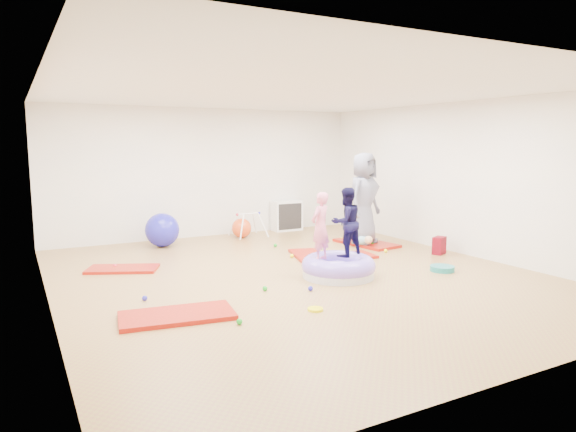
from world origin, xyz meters
TOP-DOWN VIEW (x-y plane):
  - room at (0.00, 0.00)m, footprint 7.01×8.01m
  - gym_mat_front_left at (-2.21, -1.03)m, footprint 1.41×0.85m
  - gym_mat_mid_left at (-2.32, 1.64)m, footprint 1.23×0.96m
  - gym_mat_center_back at (0.86, 1.06)m, footprint 0.83×1.21m
  - gym_mat_right at (1.34, 0.68)m, footprint 1.18×0.66m
  - gym_mat_rear_right at (2.46, 1.50)m, footprint 0.84×1.40m
  - inflatable_cushion at (0.52, -0.36)m, footprint 1.14×1.14m
  - child_pink at (0.24, -0.29)m, footprint 0.45×0.39m
  - child_navy at (0.73, -0.26)m, footprint 0.55×0.44m
  - adult_caregiver at (2.34, 1.46)m, footprint 1.04×0.88m
  - infant at (2.24, 1.25)m, footprint 0.34×0.35m
  - ball_pit_balls at (0.08, 0.61)m, footprint 4.94×3.81m
  - exercise_ball_blue at (-1.24, 3.26)m, footprint 0.67×0.67m
  - exercise_ball_orange at (0.54, 3.42)m, footprint 0.43×0.43m
  - infant_play_gym at (0.69, 3.38)m, footprint 0.70×0.67m
  - cube_shelf at (1.86, 3.79)m, footprint 0.70×0.35m
  - balance_disc at (2.19, -0.87)m, footprint 0.39×0.39m
  - backpack at (3.10, 0.12)m, footprint 0.32×0.27m
  - yellow_toy at (-0.63, -1.58)m, footprint 0.20×0.20m

SIDE VIEW (x-z plane):
  - yellow_toy at x=-0.63m, z-range 0.00..0.03m
  - gym_mat_mid_left at x=-2.32m, z-range 0.00..0.05m
  - gym_mat_center_back at x=0.86m, z-range 0.00..0.05m
  - gym_mat_right at x=1.34m, z-range 0.00..0.05m
  - gym_mat_front_left at x=-2.21m, z-range 0.00..0.06m
  - gym_mat_rear_right at x=2.46m, z-range 0.00..0.06m
  - ball_pit_balls at x=0.08m, z-range 0.00..0.07m
  - balance_disc at x=2.19m, z-range 0.00..0.09m
  - inflatable_cushion at x=0.52m, z-range -0.04..0.32m
  - infant at x=2.24m, z-range 0.06..0.26m
  - backpack at x=3.10m, z-range 0.00..0.32m
  - exercise_ball_orange at x=0.54m, z-range 0.00..0.43m
  - exercise_ball_blue at x=-1.24m, z-range 0.00..0.67m
  - cube_shelf at x=1.86m, z-range 0.00..0.70m
  - infant_play_gym at x=0.69m, z-range 0.09..0.63m
  - child_pink at x=0.24m, z-range 0.33..1.37m
  - child_navy at x=0.73m, z-range 0.33..1.42m
  - adult_caregiver at x=2.34m, z-range 0.06..1.86m
  - room at x=0.00m, z-range 0.00..2.80m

